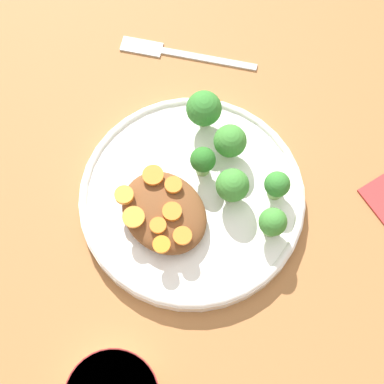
# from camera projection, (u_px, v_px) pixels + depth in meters

# --- Properties ---
(ground_plane) EXTENTS (4.00, 4.00, 0.00)m
(ground_plane) POSITION_uv_depth(u_px,v_px,m) (192.00, 202.00, 0.84)
(ground_plane) COLOR #9E6638
(plate) EXTENTS (0.29, 0.29, 0.03)m
(plate) POSITION_uv_depth(u_px,v_px,m) (192.00, 198.00, 0.82)
(plate) COLOR white
(plate) RESTS_ON ground_plane
(stew_mound) EXTENTS (0.12, 0.10, 0.03)m
(stew_mound) POSITION_uv_depth(u_px,v_px,m) (164.00, 212.00, 0.79)
(stew_mound) COLOR brown
(stew_mound) RESTS_ON plate
(broccoli_floret_0) EXTENTS (0.04, 0.04, 0.05)m
(broccoli_floret_0) POSITION_uv_depth(u_px,v_px,m) (232.00, 186.00, 0.79)
(broccoli_floret_0) COLOR #7FA85B
(broccoli_floret_0) RESTS_ON plate
(broccoli_floret_1) EXTENTS (0.04, 0.04, 0.06)m
(broccoli_floret_1) POSITION_uv_depth(u_px,v_px,m) (230.00, 141.00, 0.81)
(broccoli_floret_1) COLOR #7FA85B
(broccoli_floret_1) RESTS_ON plate
(broccoli_floret_2) EXTENTS (0.05, 0.05, 0.06)m
(broccoli_floret_2) POSITION_uv_depth(u_px,v_px,m) (204.00, 109.00, 0.82)
(broccoli_floret_2) COLOR #7FA85B
(broccoli_floret_2) RESTS_ON plate
(broccoli_floret_3) EXTENTS (0.03, 0.03, 0.05)m
(broccoli_floret_3) POSITION_uv_depth(u_px,v_px,m) (277.00, 185.00, 0.79)
(broccoli_floret_3) COLOR #7FA85B
(broccoli_floret_3) RESTS_ON plate
(broccoli_floret_4) EXTENTS (0.03, 0.03, 0.05)m
(broccoli_floret_4) POSITION_uv_depth(u_px,v_px,m) (203.00, 161.00, 0.80)
(broccoli_floret_4) COLOR #7FA85B
(broccoli_floret_4) RESTS_ON plate
(broccoli_floret_5) EXTENTS (0.04, 0.04, 0.05)m
(broccoli_floret_5) POSITION_uv_depth(u_px,v_px,m) (273.00, 223.00, 0.77)
(broccoli_floret_5) COLOR #7FA85B
(broccoli_floret_5) RESTS_ON plate
(carrot_slice_0) EXTENTS (0.02, 0.02, 0.00)m
(carrot_slice_0) POSITION_uv_depth(u_px,v_px,m) (162.00, 245.00, 0.76)
(carrot_slice_0) COLOR orange
(carrot_slice_0) RESTS_ON stew_mound
(carrot_slice_1) EXTENTS (0.02, 0.02, 0.01)m
(carrot_slice_1) POSITION_uv_depth(u_px,v_px,m) (124.00, 195.00, 0.78)
(carrot_slice_1) COLOR orange
(carrot_slice_1) RESTS_ON stew_mound
(carrot_slice_2) EXTENTS (0.02, 0.02, 0.01)m
(carrot_slice_2) POSITION_uv_depth(u_px,v_px,m) (158.00, 225.00, 0.77)
(carrot_slice_2) COLOR orange
(carrot_slice_2) RESTS_ON stew_mound
(carrot_slice_3) EXTENTS (0.02, 0.02, 0.01)m
(carrot_slice_3) POSITION_uv_depth(u_px,v_px,m) (172.00, 212.00, 0.77)
(carrot_slice_3) COLOR orange
(carrot_slice_3) RESTS_ON stew_mound
(carrot_slice_4) EXTENTS (0.03, 0.03, 0.01)m
(carrot_slice_4) POSITION_uv_depth(u_px,v_px,m) (153.00, 175.00, 0.79)
(carrot_slice_4) COLOR orange
(carrot_slice_4) RESTS_ON stew_mound
(carrot_slice_5) EXTENTS (0.03, 0.03, 0.00)m
(carrot_slice_5) POSITION_uv_depth(u_px,v_px,m) (134.00, 217.00, 0.77)
(carrot_slice_5) COLOR orange
(carrot_slice_5) RESTS_ON stew_mound
(carrot_slice_6) EXTENTS (0.02, 0.02, 0.00)m
(carrot_slice_6) POSITION_uv_depth(u_px,v_px,m) (182.00, 236.00, 0.76)
(carrot_slice_6) COLOR orange
(carrot_slice_6) RESTS_ON stew_mound
(carrot_slice_7) EXTENTS (0.02, 0.02, 0.01)m
(carrot_slice_7) POSITION_uv_depth(u_px,v_px,m) (173.00, 185.00, 0.79)
(carrot_slice_7) COLOR orange
(carrot_slice_7) RESTS_ON stew_mound
(fork) EXTENTS (0.16, 0.14, 0.01)m
(fork) POSITION_uv_depth(u_px,v_px,m) (175.00, 52.00, 0.92)
(fork) COLOR #B5B5B5
(fork) RESTS_ON ground_plane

